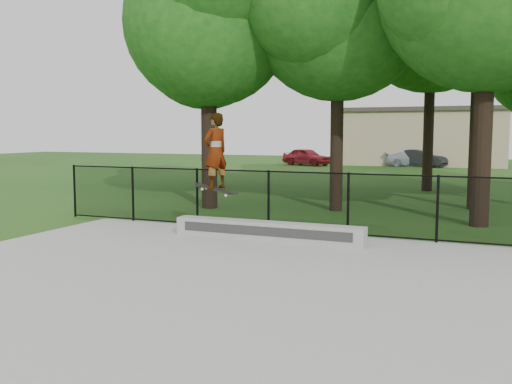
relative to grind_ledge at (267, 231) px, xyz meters
The scene contains 10 objects.
ground 4.96m from the grind_ledge, 71.64° to the right, with size 100.00×100.00×0.00m, color #1A4C15.
concrete_slab 4.96m from the grind_ledge, 71.64° to the right, with size 14.00×12.00×0.06m, color #9B9C96.
grind_ledge is the anchor object (origin of this frame).
car_a 30.29m from the grind_ledge, 105.98° to the left, with size 1.54×3.79×1.30m, color maroon.
car_b 30.56m from the grind_ledge, 90.42° to the left, with size 1.32×3.43×1.25m, color black.
car_c 30.86m from the grind_ledge, 91.80° to the left, with size 1.51×3.41×1.08m, color #A2AAB8.
skater_airborne 2.13m from the grind_ledge, 166.54° to the right, with size 0.83×0.74×1.88m.
chainlink_fence 2.04m from the grind_ledge, 37.58° to the left, with size 16.06×0.06×1.50m.
tree_row 11.18m from the grind_ledge, 76.27° to the left, with size 20.62×18.46×10.87m.
distant_building 33.36m from the grind_ledge, 90.76° to the left, with size 12.40×6.40×4.30m.
Camera 1 is at (3.11, -7.12, 2.49)m, focal length 40.00 mm.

